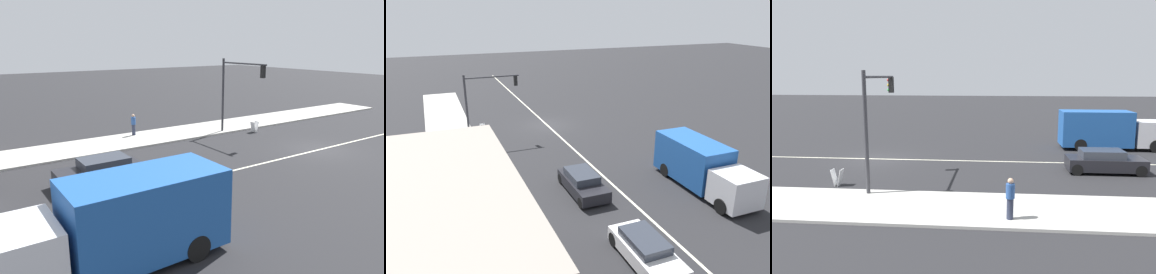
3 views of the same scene
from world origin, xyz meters
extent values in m
cube|color=beige|center=(0.00, 0.00, 0.00)|extent=(0.16, 60.00, 0.01)
cylinder|color=#333338|center=(7.55, 2.18, 2.92)|extent=(0.18, 0.18, 5.60)
cylinder|color=#333338|center=(5.30, 2.18, 5.42)|extent=(4.50, 0.12, 0.12)
cube|color=black|center=(3.35, 2.18, 4.97)|extent=(0.28, 0.24, 0.84)
sphere|color=red|center=(3.35, 2.05, 5.24)|extent=(0.18, 0.18, 0.18)
sphere|color=gold|center=(3.35, 2.05, 4.97)|extent=(0.18, 0.18, 0.18)
sphere|color=green|center=(3.35, 2.05, 4.70)|extent=(0.18, 0.18, 0.18)
cylinder|color=#282D42|center=(10.13, 8.60, 0.53)|extent=(0.26, 0.26, 0.82)
cylinder|color=#284C8C|center=(10.13, 8.60, 1.22)|extent=(0.34, 0.34, 0.56)
sphere|color=tan|center=(10.13, 8.60, 1.61)|extent=(0.22, 0.22, 0.22)
cube|color=silver|center=(6.14, -0.07, 0.43)|extent=(0.45, 0.21, 0.84)
cube|color=silver|center=(6.14, 0.25, 0.43)|extent=(0.45, 0.21, 0.84)
cube|color=silver|center=(-5.00, 19.23, 1.22)|extent=(2.28, 2.20, 1.90)
cube|color=#1E519E|center=(-5.00, 15.38, 1.57)|extent=(2.40, 5.10, 2.60)
cylinder|color=black|center=(-6.08, 19.43, 0.45)|extent=(0.28, 0.90, 0.90)
cylinder|color=black|center=(-3.92, 19.43, 0.45)|extent=(0.28, 0.90, 0.90)
cylinder|color=black|center=(-6.08, 14.13, 0.45)|extent=(0.28, 0.90, 0.90)
cylinder|color=black|center=(-3.92, 14.13, 0.45)|extent=(0.28, 0.90, 0.90)
cube|color=black|center=(2.20, 14.22, 0.52)|extent=(1.84, 4.26, 0.69)
cube|color=#2D333D|center=(2.20, 14.00, 1.09)|extent=(1.56, 2.34, 0.45)
cylinder|color=black|center=(1.38, 15.93, 0.32)|extent=(0.22, 0.64, 0.64)
cylinder|color=black|center=(3.02, 15.93, 0.32)|extent=(0.22, 0.64, 0.64)
cylinder|color=black|center=(1.38, 12.51, 0.32)|extent=(0.22, 0.64, 0.64)
cylinder|color=black|center=(3.02, 12.51, 0.32)|extent=(0.22, 0.64, 0.64)
camera|label=1|loc=(-14.89, 20.31, 6.81)|focal=35.00mm
camera|label=2|loc=(10.32, 33.34, 10.90)|focal=35.00mm
camera|label=3|loc=(23.70, 8.13, 5.48)|focal=35.00mm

